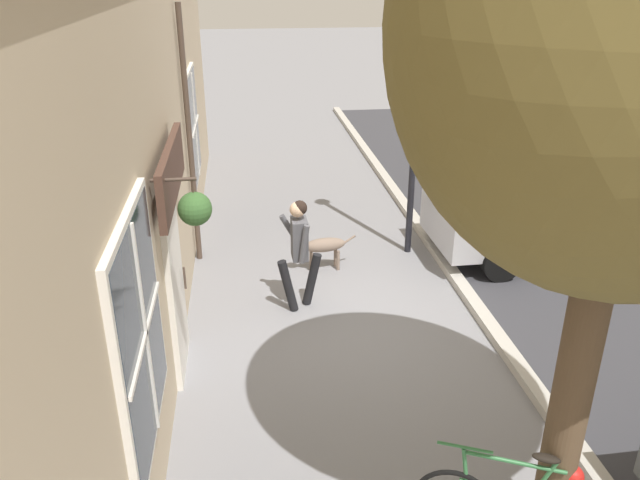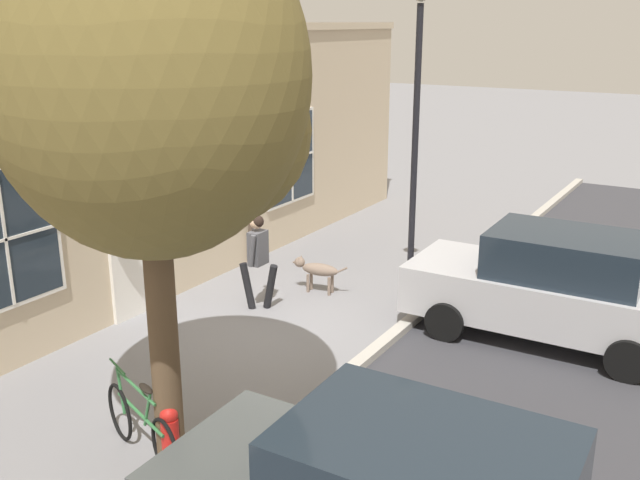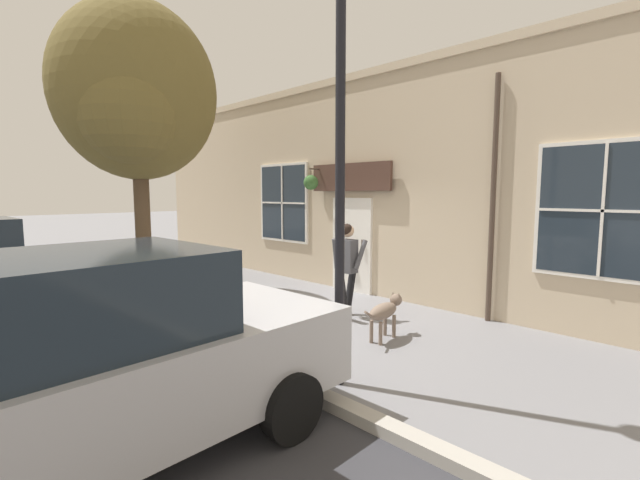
{
  "view_description": "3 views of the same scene",
  "coord_description": "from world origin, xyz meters",
  "px_view_note": "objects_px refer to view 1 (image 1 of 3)",
  "views": [
    {
      "loc": [
        -1.27,
        -7.44,
        4.65
      ],
      "look_at": [
        -0.23,
        0.84,
        0.96
      ],
      "focal_mm": 35.0,
      "sensor_mm": 36.0,
      "label": 1
    },
    {
      "loc": [
        6.35,
        -8.74,
        4.79
      ],
      "look_at": [
        0.12,
        1.53,
        1.1
      ],
      "focal_mm": 40.0,
      "sensor_mm": 36.0,
      "label": 2
    },
    {
      "loc": [
        5.05,
        5.52,
        2.2
      ],
      "look_at": [
        0.14,
        0.62,
        1.44
      ],
      "focal_mm": 24.0,
      "sensor_mm": 36.0,
      "label": 3
    }
  ],
  "objects_px": {
    "pedestrian_walking": "(299,245)",
    "dog_on_leash": "(321,246)",
    "parked_car_mid_block": "(562,206)",
    "street_lamp": "(420,47)"
  },
  "relations": [
    {
      "from": "pedestrian_walking",
      "to": "dog_on_leash",
      "type": "relative_size",
      "value": 1.52
    },
    {
      "from": "pedestrian_walking",
      "to": "parked_car_mid_block",
      "type": "relative_size",
      "value": 0.39
    },
    {
      "from": "pedestrian_walking",
      "to": "parked_car_mid_block",
      "type": "bearing_deg",
      "value": 16.18
    },
    {
      "from": "pedestrian_walking",
      "to": "parked_car_mid_block",
      "type": "xyz_separation_m",
      "value": [
        4.64,
        1.34,
        -0.13
      ]
    },
    {
      "from": "pedestrian_walking",
      "to": "street_lamp",
      "type": "distance_m",
      "value": 3.66
    },
    {
      "from": "pedestrian_walking",
      "to": "dog_on_leash",
      "type": "bearing_deg",
      "value": 68.62
    },
    {
      "from": "parked_car_mid_block",
      "to": "street_lamp",
      "type": "bearing_deg",
      "value": 171.73
    },
    {
      "from": "pedestrian_walking",
      "to": "dog_on_leash",
      "type": "distance_m",
      "value": 1.39
    },
    {
      "from": "dog_on_leash",
      "to": "street_lamp",
      "type": "bearing_deg",
      "value": 18.37
    },
    {
      "from": "pedestrian_walking",
      "to": "parked_car_mid_block",
      "type": "height_order",
      "value": "parked_car_mid_block"
    }
  ]
}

